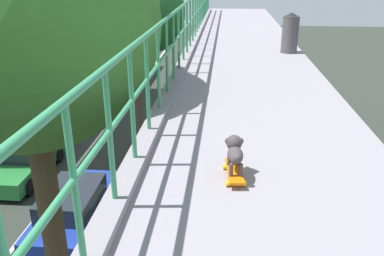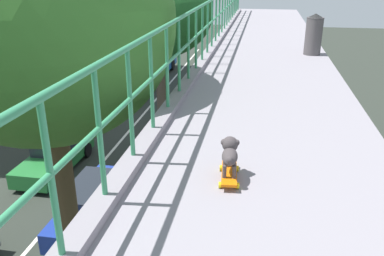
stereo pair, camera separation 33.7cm
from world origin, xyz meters
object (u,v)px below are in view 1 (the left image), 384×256
Objects in this scene: city_bus at (113,58)px; small_dog at (235,151)px; car_blue_fifth at (75,208)px; car_green_sixth at (27,161)px; toy_skateboard at (234,171)px; litter_bin at (290,32)px.

small_dog reaches higher than city_bus.
small_dog reaches higher than car_blue_fifth.
car_green_sixth is 14.47m from city_bus.
city_bus is at bearing 108.41° from toy_skateboard.
litter_bin is at bearing 77.60° from small_dog.
small_dog reaches higher than toy_skateboard.
city_bus is at bearing 116.59° from litter_bin.
toy_skateboard is at bearing -53.13° from car_green_sixth.
city_bus is at bearing 108.43° from small_dog.
small_dog is (-0.00, 0.03, 0.19)m from toy_skateboard.
toy_skateboard is 6.06m from litter_bin.
city_bus is 27.04m from toy_skateboard.
small_dog is 0.46× the size of litter_bin.
car_green_sixth is 8.89× the size of toy_skateboard.
toy_skateboard is (4.88, -7.54, 5.59)m from car_blue_fifth.
car_blue_fifth is 9.10× the size of toy_skateboard.
small_dog is (8.16, -10.86, 5.88)m from car_green_sixth.
car_blue_fifth is 11.37× the size of small_dog.
toy_skateboard is 0.20m from small_dog.
city_bus is (-0.26, 14.42, 1.24)m from car_green_sixth.
car_green_sixth is 12.29m from litter_bin.
toy_skateboard reaches higher than city_bus.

